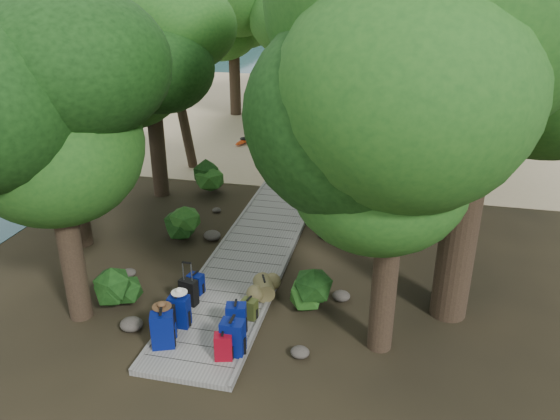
% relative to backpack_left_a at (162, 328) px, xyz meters
% --- Properties ---
extents(ground, '(120.00, 120.00, 0.00)m').
position_rel_backpack_left_a_xyz_m(ground, '(0.66, 4.17, -0.53)').
color(ground, '#2E2517').
rests_on(ground, ground).
extents(sand_beach, '(40.00, 22.00, 0.02)m').
position_rel_backpack_left_a_xyz_m(sand_beach, '(0.66, 20.17, -0.52)').
color(sand_beach, tan).
rests_on(sand_beach, ground).
extents(distant_hill, '(32.00, 16.00, 12.00)m').
position_rel_backpack_left_a_xyz_m(distant_hill, '(-39.34, 52.17, -0.53)').
color(distant_hill, black).
rests_on(distant_hill, ground).
extents(boardwalk, '(2.00, 12.00, 0.12)m').
position_rel_backpack_left_a_xyz_m(boardwalk, '(0.66, 5.17, -0.47)').
color(boardwalk, gray).
rests_on(boardwalk, ground).
extents(backpack_left_a, '(0.52, 0.45, 0.83)m').
position_rel_backpack_left_a_xyz_m(backpack_left_a, '(0.00, 0.00, 0.00)').
color(backpack_left_a, '#080F65').
rests_on(backpack_left_a, boardwalk).
extents(backpack_left_b, '(0.47, 0.39, 0.76)m').
position_rel_backpack_left_a_xyz_m(backpack_left_b, '(-0.08, 0.28, -0.03)').
color(backpack_left_b, black).
rests_on(backpack_left_b, boardwalk).
extents(backpack_left_c, '(0.42, 0.30, 0.77)m').
position_rel_backpack_left_a_xyz_m(backpack_left_c, '(0.05, 0.72, -0.03)').
color(backpack_left_c, '#080F65').
rests_on(backpack_left_c, boardwalk).
extents(backpack_left_d, '(0.38, 0.31, 0.52)m').
position_rel_backpack_left_a_xyz_m(backpack_left_d, '(-0.08, 2.00, -0.15)').
color(backpack_left_d, '#080F65').
rests_on(backpack_left_d, boardwalk).
extents(backpack_right_a, '(0.39, 0.32, 0.60)m').
position_rel_backpack_left_a_xyz_m(backpack_right_a, '(1.27, -0.10, -0.11)').
color(backpack_right_a, '#980218').
rests_on(backpack_right_a, boardwalk).
extents(backpack_right_b, '(0.45, 0.31, 0.81)m').
position_rel_backpack_left_a_xyz_m(backpack_right_b, '(1.41, 0.09, -0.01)').
color(backpack_right_b, '#080F65').
rests_on(backpack_right_b, boardwalk).
extents(backpack_right_c, '(0.46, 0.36, 0.69)m').
position_rel_backpack_left_a_xyz_m(backpack_right_c, '(1.26, 0.80, -0.07)').
color(backpack_right_c, '#080F65').
rests_on(backpack_right_c, boardwalk).
extents(backpack_right_d, '(0.36, 0.29, 0.49)m').
position_rel_backpack_left_a_xyz_m(backpack_right_d, '(1.39, 1.30, -0.17)').
color(backpack_right_d, '#3B4219').
rests_on(backpack_right_d, boardwalk).
extents(duffel_right_khaki, '(0.64, 0.75, 0.43)m').
position_rel_backpack_left_a_xyz_m(duffel_right_khaki, '(1.47, 2.21, -0.20)').
color(duffel_right_khaki, olive).
rests_on(duffel_right_khaki, boardwalk).
extents(suitcase_on_boardwalk, '(0.43, 0.30, 0.60)m').
position_rel_backpack_left_a_xyz_m(suitcase_on_boardwalk, '(-0.06, 1.52, -0.11)').
color(suitcase_on_boardwalk, black).
rests_on(suitcase_on_boardwalk, boardwalk).
extents(lone_suitcase_on_sand, '(0.43, 0.31, 0.61)m').
position_rel_backpack_left_a_xyz_m(lone_suitcase_on_sand, '(0.86, 12.19, -0.21)').
color(lone_suitcase_on_sand, black).
rests_on(lone_suitcase_on_sand, sand_beach).
extents(hat_brown, '(0.38, 0.38, 0.12)m').
position_rel_backpack_left_a_xyz_m(hat_brown, '(-0.08, 0.23, 0.40)').
color(hat_brown, '#51351E').
rests_on(hat_brown, backpack_left_b).
extents(hat_white, '(0.34, 0.34, 0.11)m').
position_rel_backpack_left_a_xyz_m(hat_white, '(0.06, 0.77, 0.41)').
color(hat_white, silver).
rests_on(hat_white, backpack_left_c).
extents(kayak, '(1.37, 2.96, 0.29)m').
position_rel_backpack_left_a_xyz_m(kayak, '(-2.44, 14.05, -0.37)').
color(kayak, '#C63B11').
rests_on(kayak, sand_beach).
extents(sun_lounger, '(0.79, 1.88, 0.59)m').
position_rel_backpack_left_a_xyz_m(sun_lounger, '(4.41, 13.60, -0.22)').
color(sun_lounger, silver).
rests_on(sun_lounger, sand_beach).
extents(tree_right_a, '(4.18, 4.18, 6.97)m').
position_rel_backpack_left_a_xyz_m(tree_right_a, '(4.15, 1.10, 2.95)').
color(tree_right_a, black).
rests_on(tree_right_a, ground).
extents(tree_right_b, '(6.20, 6.20, 11.08)m').
position_rel_backpack_left_a_xyz_m(tree_right_b, '(5.55, 2.61, 5.00)').
color(tree_right_b, black).
rests_on(tree_right_b, ground).
extents(tree_right_c, '(5.09, 5.09, 8.81)m').
position_rel_backpack_left_a_xyz_m(tree_right_c, '(3.76, 6.43, 3.87)').
color(tree_right_c, black).
rests_on(tree_right_c, ground).
extents(tree_right_d, '(5.26, 5.26, 9.65)m').
position_rel_backpack_left_a_xyz_m(tree_right_d, '(5.83, 8.09, 4.29)').
color(tree_right_d, black).
rests_on(tree_right_d, ground).
extents(tree_right_e, '(5.44, 5.44, 9.79)m').
position_rel_backpack_left_a_xyz_m(tree_right_e, '(5.34, 10.79, 4.36)').
color(tree_right_e, black).
rests_on(tree_right_e, ground).
extents(tree_right_f, '(5.80, 5.80, 10.36)m').
position_rel_backpack_left_a_xyz_m(tree_right_f, '(6.72, 13.75, 4.64)').
color(tree_right_f, black).
rests_on(tree_right_f, ground).
extents(tree_left_a, '(4.19, 4.19, 6.99)m').
position_rel_backpack_left_a_xyz_m(tree_left_a, '(-2.27, 0.71, 2.96)').
color(tree_left_a, black).
rests_on(tree_left_a, ground).
extents(tree_left_b, '(4.39, 4.39, 7.91)m').
position_rel_backpack_left_a_xyz_m(tree_left_b, '(-4.13, 3.84, 3.42)').
color(tree_left_b, black).
rests_on(tree_left_b, ground).
extents(tree_left_c, '(4.20, 4.20, 7.31)m').
position_rel_backpack_left_a_xyz_m(tree_left_c, '(-3.52, 7.72, 3.12)').
color(tree_left_c, black).
rests_on(tree_left_c, ground).
extents(tree_back_a, '(5.58, 5.58, 9.65)m').
position_rel_backpack_left_a_xyz_m(tree_back_a, '(-0.60, 18.48, 4.29)').
color(tree_back_a, black).
rests_on(tree_back_a, ground).
extents(tree_back_b, '(6.13, 6.13, 10.94)m').
position_rel_backpack_left_a_xyz_m(tree_back_b, '(2.95, 20.65, 4.94)').
color(tree_back_b, black).
rests_on(tree_back_b, ground).
extents(tree_back_c, '(4.85, 4.85, 8.72)m').
position_rel_backpack_left_a_xyz_m(tree_back_c, '(5.38, 19.54, 3.83)').
color(tree_back_c, black).
rests_on(tree_back_c, ground).
extents(tree_back_d, '(4.84, 4.84, 8.06)m').
position_rel_backpack_left_a_xyz_m(tree_back_d, '(-4.38, 19.02, 3.50)').
color(tree_back_d, black).
rests_on(tree_back_d, ground).
extents(palm_right_a, '(4.10, 4.10, 6.98)m').
position_rel_backpack_left_a_xyz_m(palm_right_a, '(3.58, 10.40, 2.96)').
color(palm_right_a, '#113E11').
rests_on(palm_right_a, ground).
extents(palm_right_b, '(4.90, 4.90, 9.46)m').
position_rel_backpack_left_a_xyz_m(palm_right_b, '(5.20, 15.08, 4.20)').
color(palm_right_b, '#113E11').
rests_on(palm_right_b, ground).
extents(palm_right_c, '(3.97, 3.97, 6.32)m').
position_rel_backpack_left_a_xyz_m(palm_right_c, '(3.34, 17.08, 2.63)').
color(palm_right_c, '#113E11').
rests_on(palm_right_c, ground).
extents(palm_left_a, '(4.89, 4.89, 7.78)m').
position_rel_backpack_left_a_xyz_m(palm_left_a, '(-3.78, 10.52, 3.36)').
color(palm_left_a, '#113E11').
rests_on(palm_left_a, ground).
extents(rock_left_a, '(0.49, 0.44, 0.27)m').
position_rel_backpack_left_a_xyz_m(rock_left_a, '(-0.96, 0.49, -0.40)').
color(rock_left_a, '#4C473F').
rests_on(rock_left_a, ground).
extents(rock_left_b, '(0.34, 0.31, 0.19)m').
position_rel_backpack_left_a_xyz_m(rock_left_b, '(-2.05, 2.51, -0.44)').
color(rock_left_b, '#4C473F').
rests_on(rock_left_b, ground).
extents(rock_left_c, '(0.48, 0.43, 0.27)m').
position_rel_backpack_left_a_xyz_m(rock_left_c, '(-0.71, 4.87, -0.40)').
color(rock_left_c, '#4C473F').
rests_on(rock_left_c, ground).
extents(rock_left_d, '(0.27, 0.25, 0.15)m').
position_rel_backpack_left_a_xyz_m(rock_left_d, '(-1.21, 6.70, -0.46)').
color(rock_left_d, '#4C473F').
rests_on(rock_left_d, ground).
extents(rock_right_a, '(0.38, 0.34, 0.21)m').
position_rel_backpack_left_a_xyz_m(rock_right_a, '(2.66, 0.42, -0.43)').
color(rock_right_a, '#4C473F').
rests_on(rock_right_a, ground).
extents(rock_right_b, '(0.41, 0.37, 0.23)m').
position_rel_backpack_left_a_xyz_m(rock_right_b, '(3.20, 2.60, -0.42)').
color(rock_right_b, '#4C473F').
rests_on(rock_right_b, ground).
extents(rock_right_c, '(0.33, 0.30, 0.18)m').
position_rel_backpack_left_a_xyz_m(rock_right_c, '(2.29, 5.73, -0.44)').
color(rock_right_c, '#4C473F').
rests_on(rock_right_c, ground).
extents(rock_right_d, '(0.62, 0.55, 0.34)m').
position_rel_backpack_left_a_xyz_m(rock_right_d, '(3.39, 8.53, -0.36)').
color(rock_right_d, '#4C473F').
rests_on(rock_right_d, ground).
extents(shrub_left_a, '(1.04, 1.04, 0.94)m').
position_rel_backpack_left_a_xyz_m(shrub_left_a, '(-1.70, 1.29, -0.06)').
color(shrub_left_a, '#1C4D17').
rests_on(shrub_left_a, ground).
extents(shrub_left_b, '(1.03, 1.03, 0.93)m').
position_rel_backpack_left_a_xyz_m(shrub_left_b, '(-1.53, 4.80, -0.07)').
color(shrub_left_b, '#1C4D17').
rests_on(shrub_left_b, ground).
extents(shrub_left_c, '(1.23, 1.23, 1.11)m').
position_rel_backpack_left_a_xyz_m(shrub_left_c, '(-1.95, 8.31, 0.02)').
color(shrub_left_c, '#1C4D17').
rests_on(shrub_left_c, ground).
extents(shrub_right_a, '(1.04, 1.04, 0.94)m').
position_rel_backpack_left_a_xyz_m(shrub_right_a, '(2.58, 2.03, -0.06)').
color(shrub_right_a, '#1C4D17').
rests_on(shrub_right_a, ground).
extents(shrub_right_b, '(1.19, 1.19, 1.07)m').
position_rel_backpack_left_a_xyz_m(shrub_right_b, '(3.31, 6.32, 0.00)').
color(shrub_right_b, '#1C4D17').
rests_on(shrub_right_b, ground).
extents(shrub_right_c, '(0.87, 0.87, 0.78)m').
position_rel_backpack_left_a_xyz_m(shrub_right_c, '(2.41, 9.64, -0.14)').
color(shrub_right_c, '#1C4D17').
rests_on(shrub_right_c, ground).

